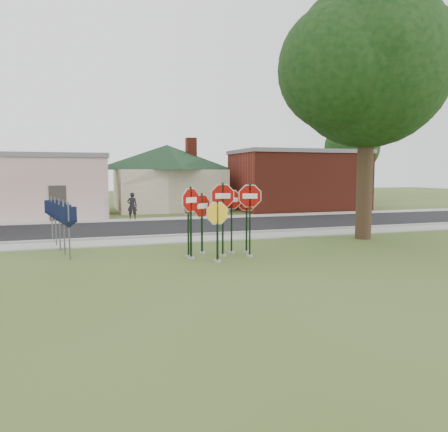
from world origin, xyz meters
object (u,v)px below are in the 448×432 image
object	(u,v)px
oak_tree	(368,66)
pedestrian	(132,206)
stop_sign_yellow	(217,224)
stop_sign_center	(223,208)
stop_sign_left	(191,212)

from	to	relation	value
oak_tree	pedestrian	xyz separation A→B (m)	(-9.13, 10.94, -6.69)
stop_sign_yellow	stop_sign_center	bearing A→B (deg)	62.14
stop_sign_yellow	oak_tree	xyz separation A→B (m)	(7.80, 2.97, 6.31)
stop_sign_yellow	stop_sign_left	size ratio (longest dim) A/B	0.83
stop_sign_center	stop_sign_yellow	size ratio (longest dim) A/B	1.27
stop_sign_yellow	oak_tree	size ratio (longest dim) A/B	0.19
stop_sign_left	pedestrian	xyz separation A→B (m)	(-0.62, 13.10, -0.74)
stop_sign_center	stop_sign_left	xyz separation A→B (m)	(-1.18, -0.08, -0.10)
stop_sign_center	stop_sign_left	size ratio (longest dim) A/B	1.05
stop_sign_center	oak_tree	bearing A→B (deg)	15.85
pedestrian	stop_sign_yellow	bearing A→B (deg)	98.05
stop_sign_center	stop_sign_left	distance (m)	1.18
stop_sign_center	stop_sign_yellow	world-z (taller)	stop_sign_center
stop_sign_yellow	oak_tree	distance (m)	10.46
oak_tree	pedestrian	size ratio (longest dim) A/B	6.61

